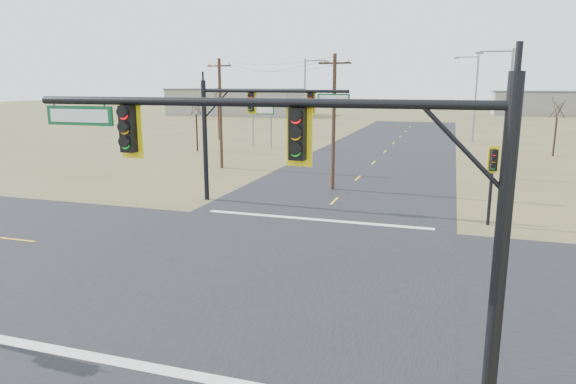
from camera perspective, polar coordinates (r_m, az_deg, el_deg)
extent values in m
plane|color=olive|center=(19.91, -2.50, -8.50)|extent=(320.00, 320.00, 0.00)
cube|color=black|center=(19.90, -2.50, -8.48)|extent=(160.00, 14.00, 0.02)
cube|color=black|center=(19.90, -2.50, -8.47)|extent=(14.00, 160.00, 0.02)
cube|color=silver|center=(13.78, -13.89, -18.63)|extent=(12.00, 0.40, 0.01)
cube|color=silver|center=(26.73, 3.05, -3.06)|extent=(12.00, 0.40, 0.01)
cylinder|color=black|center=(10.59, 22.46, -7.55)|extent=(0.29, 0.29, 7.18)
cylinder|color=black|center=(10.80, -4.72, 9.90)|extent=(10.26, 0.18, 0.18)
cube|color=#0B5029|center=(12.99, -22.14, 7.87)|extent=(1.80, 0.05, 0.45)
cylinder|color=black|center=(31.19, -9.20, 5.59)|extent=(0.29, 0.29, 7.13)
cylinder|color=black|center=(29.31, -1.67, 11.15)|extent=(8.66, 0.18, 0.18)
cube|color=#0B5029|center=(28.36, 5.08, 10.37)|extent=(1.80, 0.05, 0.45)
cylinder|color=black|center=(27.27, 21.60, 0.48)|extent=(0.16, 0.16, 3.84)
cylinder|color=#442C1D|center=(33.85, 5.09, 7.62)|extent=(0.25, 0.25, 8.82)
cube|color=#442C1D|center=(33.78, 5.22, 14.07)|extent=(2.16, 0.17, 0.12)
cylinder|color=#442C1D|center=(42.99, -7.51, 8.56)|extent=(0.26, 0.26, 8.93)
cube|color=#442C1D|center=(42.94, -7.66, 13.72)|extent=(2.18, 0.35, 0.12)
cylinder|color=slate|center=(57.77, -3.92, 7.72)|extent=(0.14, 0.14, 5.37)
cylinder|color=slate|center=(57.01, -1.89, 7.69)|extent=(0.14, 0.14, 5.37)
cube|color=#0B5029|center=(57.28, -2.93, 9.49)|extent=(2.87, 0.12, 1.79)
cylinder|color=slate|center=(41.02, 23.23, 7.88)|extent=(0.19, 0.19, 9.41)
cylinder|color=slate|center=(40.93, 22.15, 14.29)|extent=(2.26, 0.11, 0.11)
cube|color=slate|center=(40.87, 20.51, 14.27)|extent=(0.55, 0.31, 0.17)
cylinder|color=slate|center=(65.46, 20.10, 9.64)|extent=(0.20, 0.20, 10.17)
cylinder|color=slate|center=(65.47, 19.32, 13.98)|extent=(2.44, 0.12, 0.12)
cube|color=slate|center=(65.46, 18.22, 13.96)|extent=(0.59, 0.34, 0.18)
cylinder|color=slate|center=(55.08, 1.88, 9.66)|extent=(0.19, 0.19, 9.45)
cylinder|color=slate|center=(54.78, 3.09, 14.37)|extent=(2.27, 0.11, 0.11)
cube|color=slate|center=(54.50, 4.28, 14.27)|extent=(0.53, 0.25, 0.17)
cylinder|color=black|center=(54.49, -10.09, 6.48)|extent=(0.19, 0.19, 3.81)
cylinder|color=black|center=(65.13, -7.70, 7.74)|extent=(0.21, 0.21, 4.49)
cylinder|color=black|center=(56.19, 27.52, 5.43)|extent=(0.19, 0.19, 3.72)
cube|color=gray|center=(117.18, -5.79, 9.88)|extent=(28.00, 14.00, 5.50)
cube|color=gray|center=(128.90, 26.26, 8.80)|extent=(20.00, 12.00, 5.00)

